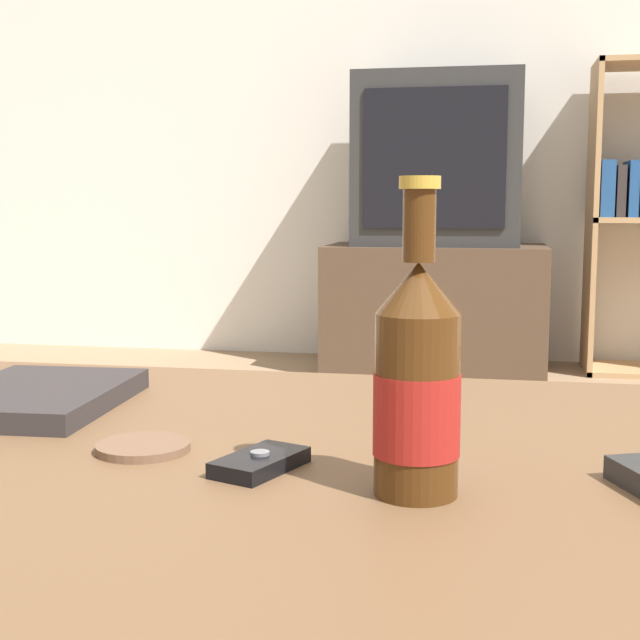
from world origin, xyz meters
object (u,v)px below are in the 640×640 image
Objects in this scene: cell_phone at (260,462)px; beer_bottle at (417,383)px; television at (438,161)px; table_book at (37,397)px; tv_stand at (435,308)px.

beer_bottle is at bearing 5.26° from cell_phone.
television is 2.81m from beer_bottle.
table_book is (-0.32, 0.19, 0.00)m from cell_phone.
table_book is (-0.46, 0.23, -0.08)m from beer_bottle.
tv_stand is at bearing 80.60° from table_book.
television reaches higher than table_book.
television is at bearing 93.14° from beer_bottle.
television reaches higher than tv_stand.
television is at bearing -90.00° from tv_stand.
cell_phone is (-0.14, 0.04, -0.08)m from beer_bottle.
tv_stand is at bearing 90.00° from television.
tv_stand is 0.57m from television.
tv_stand is at bearing 93.14° from beer_bottle.
cell_phone is (0.01, -2.75, -0.39)m from television.
beer_bottle is at bearing -86.86° from tv_stand.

